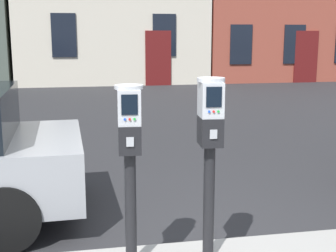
% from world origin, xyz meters
% --- Properties ---
extents(parking_meter_near_kerb, '(0.23, 0.26, 1.46)m').
position_xyz_m(parking_meter_near_kerb, '(-0.49, -0.15, 1.15)').
color(parking_meter_near_kerb, black).
rests_on(parking_meter_near_kerb, sidewalk_slab).
extents(parking_meter_twin_adjacent, '(0.23, 0.26, 1.50)m').
position_xyz_m(parking_meter_twin_adjacent, '(0.15, -0.15, 1.18)').
color(parking_meter_twin_adjacent, black).
rests_on(parking_meter_twin_adjacent, sidewalk_slab).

